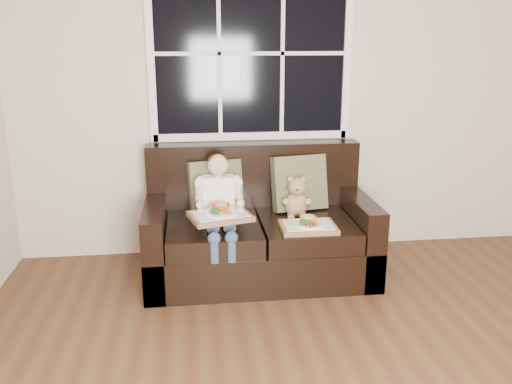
{
  "coord_description": "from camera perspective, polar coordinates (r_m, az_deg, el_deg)",
  "views": [
    {
      "loc": [
        -0.82,
        -1.89,
        1.78
      ],
      "look_at": [
        -0.37,
        1.85,
        0.69
      ],
      "focal_mm": 38.0,
      "sensor_mm": 36.0,
      "label": 1
    }
  ],
  "objects": [
    {
      "name": "room_walls",
      "position": [
        2.07,
        16.82,
        10.25
      ],
      "size": [
        4.52,
        5.02,
        2.71
      ],
      "color": "beige",
      "rests_on": "ground"
    },
    {
      "name": "pillow_left",
      "position": [
        4.21,
        -4.27,
        0.54
      ],
      "size": [
        0.44,
        0.27,
        0.42
      ],
      "rotation": [
        -0.21,
        0.0,
        0.21
      ],
      "color": "brown",
      "rests_on": "loveseat"
    },
    {
      "name": "tray_right",
      "position": [
        3.89,
        5.5,
        -3.53
      ],
      "size": [
        0.4,
        0.3,
        0.09
      ],
      "rotation": [
        0.0,
        0.0,
        -0.01
      ],
      "color": "#8E5F40",
      "rests_on": "loveseat"
    },
    {
      "name": "window_back",
      "position": [
        4.4,
        -0.54,
        14.39
      ],
      "size": [
        1.62,
        0.04,
        1.37
      ],
      "color": "black",
      "rests_on": "room_walls"
    },
    {
      "name": "tray_left",
      "position": [
        3.81,
        -3.8,
        -2.37
      ],
      "size": [
        0.48,
        0.41,
        0.1
      ],
      "rotation": [
        0.0,
        0.0,
        0.26
      ],
      "color": "#8E5F40",
      "rests_on": "child"
    },
    {
      "name": "loveseat",
      "position": [
        4.2,
        0.22,
        -4.42
      ],
      "size": [
        1.7,
        0.92,
        0.96
      ],
      "color": "black",
      "rests_on": "ground"
    },
    {
      "name": "teddy_bear",
      "position": [
        4.15,
        4.3,
        -0.78
      ],
      "size": [
        0.2,
        0.25,
        0.33
      ],
      "rotation": [
        0.0,
        0.0,
        -0.13
      ],
      "color": "tan",
      "rests_on": "loveseat"
    },
    {
      "name": "pillow_right",
      "position": [
        4.29,
        4.57,
        0.97
      ],
      "size": [
        0.46,
        0.27,
        0.44
      ],
      "rotation": [
        -0.21,
        0.0,
        0.19
      ],
      "color": "brown",
      "rests_on": "loveseat"
    },
    {
      "name": "child",
      "position": [
        3.97,
        -3.89,
        -0.92
      ],
      "size": [
        0.34,
        0.58,
        0.77
      ],
      "color": "white",
      "rests_on": "loveseat"
    }
  ]
}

